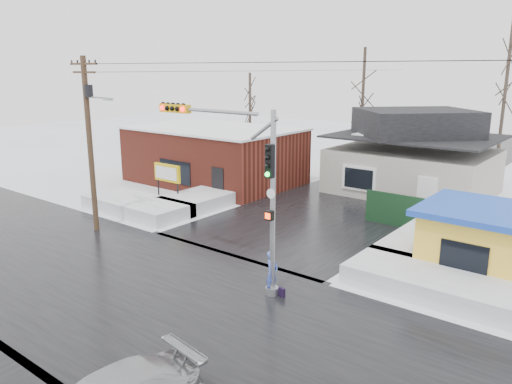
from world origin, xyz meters
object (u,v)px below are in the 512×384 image
Objects in this scene: utility_pole at (90,135)px; pedestrian at (272,273)px; kiosk at (479,240)px; traffic_signal at (239,173)px; marquee_sign at (167,174)px.

utility_pole reaches higher than pedestrian.
utility_pole is 18.95m from kiosk.
utility_pole is at bearing 177.05° from traffic_signal.
traffic_signal is 2.75× the size of marquee_sign.
marquee_sign is 0.55× the size of kiosk.
utility_pole reaches higher than kiosk.
pedestrian is (12.94, -6.42, -1.08)m from marquee_sign.
traffic_signal reaches higher than kiosk.
traffic_signal is 4.14× the size of pedestrian.
pedestrian is (-5.56, -6.92, -0.62)m from kiosk.
pedestrian is at bearing -2.07° from utility_pole.
marquee_sign reaches higher than pedestrian.
traffic_signal is 3.99m from pedestrian.
kiosk is at bearing 44.84° from traffic_signal.
traffic_signal is 10.39m from utility_pole.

